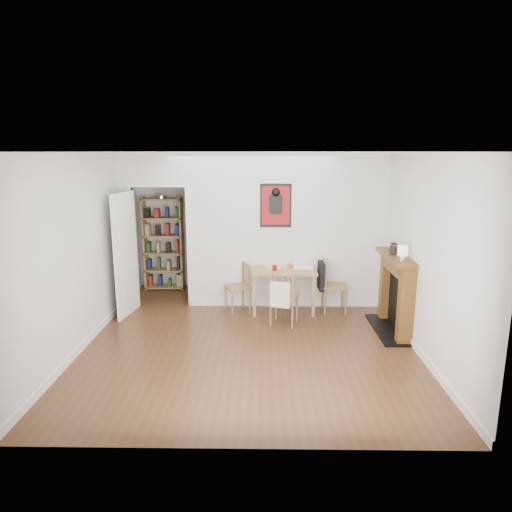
{
  "coord_description": "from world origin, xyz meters",
  "views": [
    {
      "loc": [
        0.19,
        -6.21,
        2.58
      ],
      "look_at": [
        0.08,
        0.6,
        1.06
      ],
      "focal_mm": 32.0,
      "sensor_mm": 36.0,
      "label": 1
    }
  ],
  "objects_px": {
    "chair_right": "(333,285)",
    "notebook": "(304,267)",
    "orange_fruit": "(290,265)",
    "bookshelf": "(164,244)",
    "fireplace": "(396,291)",
    "red_glass": "(275,268)",
    "ceramic_jar_a": "(393,250)",
    "mantel_lamp": "(403,252)",
    "chair_front": "(284,297)",
    "ceramic_jar_b": "(394,246)",
    "chair_left": "(238,288)",
    "dining_table": "(283,274)"
  },
  "relations": [
    {
      "from": "dining_table",
      "to": "fireplace",
      "type": "distance_m",
      "value": 1.84
    },
    {
      "from": "chair_right",
      "to": "bookshelf",
      "type": "distance_m",
      "value": 3.38
    },
    {
      "from": "chair_right",
      "to": "red_glass",
      "type": "distance_m",
      "value": 1.04
    },
    {
      "from": "chair_left",
      "to": "chair_front",
      "type": "height_order",
      "value": "chair_front"
    },
    {
      "from": "chair_front",
      "to": "ceramic_jar_b",
      "type": "height_order",
      "value": "ceramic_jar_b"
    },
    {
      "from": "chair_front",
      "to": "orange_fruit",
      "type": "bearing_deg",
      "value": 80.2
    },
    {
      "from": "notebook",
      "to": "red_glass",
      "type": "bearing_deg",
      "value": -155.4
    },
    {
      "from": "chair_right",
      "to": "ceramic_jar_b",
      "type": "xyz_separation_m",
      "value": [
        0.81,
        -0.49,
        0.76
      ]
    },
    {
      "from": "chair_right",
      "to": "red_glass",
      "type": "xyz_separation_m",
      "value": [
        -0.98,
        -0.12,
        0.32
      ]
    },
    {
      "from": "bookshelf",
      "to": "ceramic_jar_a",
      "type": "relative_size",
      "value": 13.54
    },
    {
      "from": "bookshelf",
      "to": "dining_table",
      "type": "bearing_deg",
      "value": -29.73
    },
    {
      "from": "chair_front",
      "to": "ceramic_jar_b",
      "type": "bearing_deg",
      "value": 3.79
    },
    {
      "from": "orange_fruit",
      "to": "notebook",
      "type": "bearing_deg",
      "value": -14.31
    },
    {
      "from": "orange_fruit",
      "to": "notebook",
      "type": "height_order",
      "value": "orange_fruit"
    },
    {
      "from": "red_glass",
      "to": "orange_fruit",
      "type": "height_order",
      "value": "red_glass"
    },
    {
      "from": "notebook",
      "to": "mantel_lamp",
      "type": "bearing_deg",
      "value": -47.99
    },
    {
      "from": "orange_fruit",
      "to": "dining_table",
      "type": "bearing_deg",
      "value": -128.44
    },
    {
      "from": "red_glass",
      "to": "notebook",
      "type": "relative_size",
      "value": 0.32
    },
    {
      "from": "red_glass",
      "to": "notebook",
      "type": "bearing_deg",
      "value": 24.6
    },
    {
      "from": "notebook",
      "to": "ceramic_jar_a",
      "type": "distance_m",
      "value": 1.58
    },
    {
      "from": "red_glass",
      "to": "ceramic_jar_a",
      "type": "bearing_deg",
      "value": -21.36
    },
    {
      "from": "chair_right",
      "to": "orange_fruit",
      "type": "relative_size",
      "value": 11.54
    },
    {
      "from": "chair_front",
      "to": "fireplace",
      "type": "relative_size",
      "value": 0.7
    },
    {
      "from": "bookshelf",
      "to": "ceramic_jar_b",
      "type": "bearing_deg",
      "value": -24.73
    },
    {
      "from": "chair_front",
      "to": "ceramic_jar_a",
      "type": "distance_m",
      "value": 1.76
    },
    {
      "from": "chair_right",
      "to": "fireplace",
      "type": "xyz_separation_m",
      "value": [
        0.8,
        -0.83,
        0.16
      ]
    },
    {
      "from": "dining_table",
      "to": "notebook",
      "type": "xyz_separation_m",
      "value": [
        0.34,
        0.09,
        0.1
      ]
    },
    {
      "from": "chair_left",
      "to": "bookshelf",
      "type": "relative_size",
      "value": 0.45
    },
    {
      "from": "bookshelf",
      "to": "ceramic_jar_b",
      "type": "relative_size",
      "value": 16.02
    },
    {
      "from": "red_glass",
      "to": "notebook",
      "type": "distance_m",
      "value": 0.54
    },
    {
      "from": "orange_fruit",
      "to": "red_glass",
      "type": "bearing_deg",
      "value": -133.14
    },
    {
      "from": "orange_fruit",
      "to": "mantel_lamp",
      "type": "distance_m",
      "value": 2.07
    },
    {
      "from": "chair_front",
      "to": "bookshelf",
      "type": "height_order",
      "value": "bookshelf"
    },
    {
      "from": "fireplace",
      "to": "orange_fruit",
      "type": "bearing_deg",
      "value": 146.69
    },
    {
      "from": "mantel_lamp",
      "to": "ceramic_jar_a",
      "type": "bearing_deg",
      "value": 89.62
    },
    {
      "from": "chair_right",
      "to": "chair_front",
      "type": "bearing_deg",
      "value": -144.82
    },
    {
      "from": "notebook",
      "to": "ceramic_jar_a",
      "type": "bearing_deg",
      "value": -36.36
    },
    {
      "from": "dining_table",
      "to": "ceramic_jar_b",
      "type": "distance_m",
      "value": 1.81
    },
    {
      "from": "chair_left",
      "to": "chair_right",
      "type": "bearing_deg",
      "value": -0.05
    },
    {
      "from": "chair_left",
      "to": "red_glass",
      "type": "height_order",
      "value": "red_glass"
    },
    {
      "from": "ceramic_jar_b",
      "to": "chair_front",
      "type": "bearing_deg",
      "value": -176.21
    },
    {
      "from": "fireplace",
      "to": "ceramic_jar_a",
      "type": "bearing_deg",
      "value": 149.32
    },
    {
      "from": "chair_right",
      "to": "bookshelf",
      "type": "xyz_separation_m",
      "value": [
        -3.09,
        1.31,
        0.43
      ]
    },
    {
      "from": "notebook",
      "to": "chair_front",
      "type": "bearing_deg",
      "value": -117.03
    },
    {
      "from": "dining_table",
      "to": "chair_left",
      "type": "distance_m",
      "value": 0.8
    },
    {
      "from": "chair_right",
      "to": "notebook",
      "type": "distance_m",
      "value": 0.57
    },
    {
      "from": "fireplace",
      "to": "notebook",
      "type": "xyz_separation_m",
      "value": [
        -1.29,
        0.94,
        0.12
      ]
    },
    {
      "from": "ceramic_jar_b",
      "to": "orange_fruit",
      "type": "bearing_deg",
      "value": 156.93
    },
    {
      "from": "chair_front",
      "to": "ceramic_jar_b",
      "type": "relative_size",
      "value": 7.85
    },
    {
      "from": "orange_fruit",
      "to": "bookshelf",
      "type": "bearing_deg",
      "value": 154.22
    }
  ]
}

